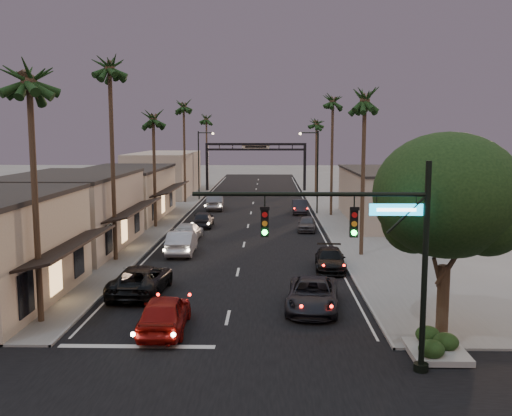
{
  "coord_description": "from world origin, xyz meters",
  "views": [
    {
      "loc": [
        1.93,
        -16.28,
        8.77
      ],
      "look_at": [
        0.88,
        31.26,
        2.5
      ],
      "focal_mm": 40.0,
      "sensor_mm": 36.0,
      "label": 1
    }
  ],
  "objects_px": {
    "palm_la": "(29,71)",
    "palm_far": "(206,117)",
    "palm_ld": "(184,103)",
    "oncoming_silver": "(182,242)",
    "curbside_near": "(313,295)",
    "curbside_black": "(330,259)",
    "streetlight_right": "(315,165)",
    "arch": "(256,155)",
    "palm_rc": "(317,121)",
    "palm_rb": "(333,98)",
    "traffic_signal": "(373,236)",
    "palm_ra": "(365,94)",
    "palm_lb": "(109,62)",
    "oncoming_red": "(164,313)",
    "streetlight_left": "(201,160)",
    "corner_tree": "(449,201)",
    "oncoming_pickup": "(141,280)",
    "palm_lc": "(153,114)"
  },
  "relations": [
    {
      "from": "palm_ld",
      "to": "oncoming_silver",
      "type": "xyz_separation_m",
      "value": [
        4.2,
        -30.5,
        -11.56
      ]
    },
    {
      "from": "palm_lc",
      "to": "oncoming_pickup",
      "type": "xyz_separation_m",
      "value": [
        3.57,
        -22.05,
        -9.66
      ]
    },
    {
      "from": "palm_rc",
      "to": "curbside_near",
      "type": "bearing_deg",
      "value": -94.83
    },
    {
      "from": "palm_lb",
      "to": "curbside_black",
      "type": "relative_size",
      "value": 3.24
    },
    {
      "from": "corner_tree",
      "to": "oncoming_pickup",
      "type": "relative_size",
      "value": 1.52
    },
    {
      "from": "arch",
      "to": "palm_rb",
      "type": "distance_m",
      "value": 28.24
    },
    {
      "from": "oncoming_silver",
      "to": "palm_lb",
      "type": "bearing_deg",
      "value": 28.99
    },
    {
      "from": "streetlight_right",
      "to": "streetlight_left",
      "type": "xyz_separation_m",
      "value": [
        -13.84,
        13.0,
        0.0
      ]
    },
    {
      "from": "streetlight_left",
      "to": "palm_ra",
      "type": "height_order",
      "value": "palm_ra"
    },
    {
      "from": "palm_ra",
      "to": "palm_far",
      "type": "bearing_deg",
      "value": 107.38
    },
    {
      "from": "palm_lb",
      "to": "palm_lc",
      "type": "xyz_separation_m",
      "value": [
        0.0,
        14.0,
        -2.92
      ]
    },
    {
      "from": "palm_lb",
      "to": "palm_rc",
      "type": "distance_m",
      "value": 45.48
    },
    {
      "from": "palm_rc",
      "to": "oncoming_silver",
      "type": "bearing_deg",
      "value": -108.21
    },
    {
      "from": "palm_lb",
      "to": "oncoming_silver",
      "type": "xyz_separation_m",
      "value": [
        4.2,
        2.5,
        -12.53
      ]
    },
    {
      "from": "palm_la",
      "to": "oncoming_silver",
      "type": "distance_m",
      "value": 19.24
    },
    {
      "from": "streetlight_right",
      "to": "palm_la",
      "type": "relative_size",
      "value": 0.68
    },
    {
      "from": "traffic_signal",
      "to": "palm_ra",
      "type": "relative_size",
      "value": 0.64
    },
    {
      "from": "palm_lc",
      "to": "oncoming_red",
      "type": "height_order",
      "value": "palm_lc"
    },
    {
      "from": "palm_lb",
      "to": "curbside_near",
      "type": "relative_size",
      "value": 2.8
    },
    {
      "from": "streetlight_right",
      "to": "curbside_near",
      "type": "xyz_separation_m",
      "value": [
        -2.77,
        -33.58,
        -4.57
      ]
    },
    {
      "from": "curbside_near",
      "to": "palm_la",
      "type": "bearing_deg",
      "value": -162.9
    },
    {
      "from": "palm_far",
      "to": "palm_rb",
      "type": "bearing_deg",
      "value": -63.57
    },
    {
      "from": "palm_ld",
      "to": "curbside_black",
      "type": "height_order",
      "value": "palm_ld"
    },
    {
      "from": "arch",
      "to": "palm_rc",
      "type": "height_order",
      "value": "palm_rc"
    },
    {
      "from": "oncoming_red",
      "to": "corner_tree",
      "type": "bearing_deg",
      "value": 175.44
    },
    {
      "from": "oncoming_silver",
      "to": "curbside_near",
      "type": "xyz_separation_m",
      "value": [
        8.55,
        -13.08,
        -0.11
      ]
    },
    {
      "from": "palm_lb",
      "to": "oncoming_pickup",
      "type": "height_order",
      "value": "palm_lb"
    },
    {
      "from": "streetlight_left",
      "to": "oncoming_red",
      "type": "distance_m",
      "value": 50.32
    },
    {
      "from": "palm_rb",
      "to": "oncoming_silver",
      "type": "xyz_separation_m",
      "value": [
        -13.0,
        -19.5,
        -11.56
      ]
    },
    {
      "from": "streetlight_left",
      "to": "arch",
      "type": "bearing_deg",
      "value": 60.03
    },
    {
      "from": "palm_rb",
      "to": "curbside_black",
      "type": "height_order",
      "value": "palm_rb"
    },
    {
      "from": "palm_la",
      "to": "palm_far",
      "type": "xyz_separation_m",
      "value": [
        0.3,
        69.0,
        0.0
      ]
    },
    {
      "from": "palm_lc",
      "to": "palm_rb",
      "type": "distance_m",
      "value": 19.07
    },
    {
      "from": "oncoming_silver",
      "to": "corner_tree",
      "type": "bearing_deg",
      "value": 127.35
    },
    {
      "from": "palm_ld",
      "to": "curbside_near",
      "type": "relative_size",
      "value": 2.62
    },
    {
      "from": "palm_rc",
      "to": "arch",
      "type": "bearing_deg",
      "value": 145.11
    },
    {
      "from": "curbside_black",
      "to": "streetlight_right",
      "type": "bearing_deg",
      "value": 91.47
    },
    {
      "from": "traffic_signal",
      "to": "oncoming_pickup",
      "type": "distance_m",
      "value": 15.24
    },
    {
      "from": "palm_lc",
      "to": "palm_lb",
      "type": "bearing_deg",
      "value": -90.0
    },
    {
      "from": "corner_tree",
      "to": "oncoming_pickup",
      "type": "distance_m",
      "value": 16.72
    },
    {
      "from": "streetlight_right",
      "to": "oncoming_pickup",
      "type": "height_order",
      "value": "streetlight_right"
    },
    {
      "from": "arch",
      "to": "palm_rc",
      "type": "distance_m",
      "value": 11.59
    },
    {
      "from": "oncoming_pickup",
      "to": "curbside_near",
      "type": "distance_m",
      "value": 9.52
    },
    {
      "from": "streetlight_left",
      "to": "palm_far",
      "type": "xyz_separation_m",
      "value": [
        -1.38,
        20.0,
        6.11
      ]
    },
    {
      "from": "palm_far",
      "to": "oncoming_red",
      "type": "relative_size",
      "value": 2.67
    },
    {
      "from": "curbside_near",
      "to": "curbside_black",
      "type": "distance_m",
      "value": 8.54
    },
    {
      "from": "streetlight_right",
      "to": "palm_ld",
      "type": "bearing_deg",
      "value": 147.21
    },
    {
      "from": "arch",
      "to": "curbside_black",
      "type": "bearing_deg",
      "value": -83.27
    },
    {
      "from": "traffic_signal",
      "to": "arch",
      "type": "relative_size",
      "value": 0.56
    },
    {
      "from": "palm_la",
      "to": "palm_far",
      "type": "height_order",
      "value": "same"
    }
  ]
}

